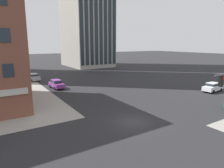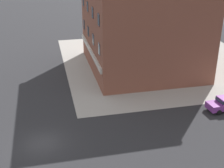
{
  "view_description": "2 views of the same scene",
  "coord_description": "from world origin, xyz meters",
  "views": [
    {
      "loc": [
        -13.15,
        -16.63,
        8.63
      ],
      "look_at": [
        1.95,
        7.52,
        2.82
      ],
      "focal_mm": 31.97,
      "sensor_mm": 36.0,
      "label": 1
    },
    {
      "loc": [
        26.99,
        1.0,
        18.21
      ],
      "look_at": [
        -2.46,
        7.67,
        4.62
      ],
      "focal_mm": 50.42,
      "sensor_mm": 36.0,
      "label": 2
    }
  ],
  "objects": [
    {
      "name": "ground_plane",
      "position": [
        0.0,
        0.0,
        0.0
      ],
      "size": [
        320.0,
        320.0,
        0.0
      ],
      "primitive_type": "plane",
      "color": "#262628"
    },
    {
      "name": "sidewalk_far_corner",
      "position": [
        -20.0,
        20.0,
        0.0
      ],
      "size": [
        32.0,
        32.0,
        0.02
      ],
      "primitive_type": "cube",
      "color": "gray",
      "rests_on": "ground"
    },
    {
      "name": "storefront_block_near_corner",
      "position": [
        -18.13,
        15.92,
        7.89
      ],
      "size": [
        18.62,
        16.25,
        15.76
      ],
      "color": "brown",
      "rests_on": "ground"
    }
  ]
}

